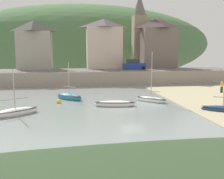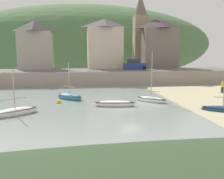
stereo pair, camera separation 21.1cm
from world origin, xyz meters
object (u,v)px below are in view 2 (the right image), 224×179
object	(u,v)px
waterfront_building_left	(36,44)
parked_car_near_slipway	(135,65)
waterfront_building_centre	(105,43)
church_with_spire	(140,30)
person_on_slipway	(222,86)
sailboat_tall_mast	(151,99)
fishing_boat_green	(15,112)
sailboat_white_hull	(69,97)
sailboat_nearest_shore	(223,109)
mooring_buoy	(59,102)
rowboat_small_beached	(115,104)
waterfront_building_right	(159,43)

from	to	relation	value
waterfront_building_left	parked_car_near_slipway	bearing A→B (deg)	-13.59
waterfront_building_left	waterfront_building_centre	size ratio (longest dim) A/B	0.95
church_with_spire	person_on_slipway	bearing A→B (deg)	-75.42
church_with_spire	sailboat_tall_mast	bearing A→B (deg)	-101.43
fishing_boat_green	parked_car_near_slipway	bearing A→B (deg)	19.41
waterfront_building_centre	church_with_spire	size ratio (longest dim) A/B	0.63
sailboat_white_hull	parked_car_near_slipway	world-z (taller)	sailboat_white_hull
sailboat_white_hull	parked_car_near_slipway	distance (m)	19.84
waterfront_building_centre	sailboat_white_hull	bearing A→B (deg)	-108.12
sailboat_nearest_shore	sailboat_tall_mast	bearing A→B (deg)	164.04
church_with_spire	person_on_slipway	xyz separation A→B (m)	(5.97, -22.93, -9.47)
sailboat_white_hull	mooring_buoy	distance (m)	2.47
church_with_spire	sailboat_white_hull	xyz separation A→B (m)	(-14.91, -24.19, -10.16)
sailboat_tall_mast	sailboat_white_hull	world-z (taller)	sailboat_tall_mast
rowboat_small_beached	parked_car_near_slipway	world-z (taller)	parked_car_near_slipway
waterfront_building_left	sailboat_white_hull	distance (m)	22.38
person_on_slipway	mooring_buoy	bearing A→B (deg)	-171.08
waterfront_building_centre	fishing_boat_green	bearing A→B (deg)	-112.53
rowboat_small_beached	sailboat_nearest_shore	size ratio (longest dim) A/B	0.81
rowboat_small_beached	parked_car_near_slipway	bearing A→B (deg)	79.93
parked_car_near_slipway	person_on_slipway	bearing A→B (deg)	-63.65
waterfront_building_right	fishing_boat_green	world-z (taller)	waterfront_building_right
church_with_spire	mooring_buoy	world-z (taller)	church_with_spire
parked_car_near_slipway	person_on_slipway	world-z (taller)	parked_car_near_slipway
sailboat_tall_mast	person_on_slipway	xyz separation A→B (m)	(11.45, 4.19, 0.71)
waterfront_building_right	sailboat_tall_mast	world-z (taller)	waterfront_building_right
fishing_boat_green	person_on_slipway	size ratio (longest dim) A/B	2.73
waterfront_building_right	sailboat_nearest_shore	world-z (taller)	waterfront_building_right
waterfront_building_right	sailboat_tall_mast	distance (m)	25.66
sailboat_tall_mast	waterfront_building_centre	bearing A→B (deg)	139.35
sailboat_tall_mast	sailboat_white_hull	size ratio (longest dim) A/B	1.25
mooring_buoy	parked_car_near_slipway	bearing A→B (deg)	54.16
rowboat_small_beached	mooring_buoy	bearing A→B (deg)	166.04
sailboat_tall_mast	person_on_slipway	world-z (taller)	sailboat_tall_mast
person_on_slipway	mooring_buoy	size ratio (longest dim) A/B	3.09
waterfront_building_left	sailboat_tall_mast	world-z (taller)	waterfront_building_left
rowboat_small_beached	sailboat_tall_mast	size ratio (longest dim) A/B	0.76
rowboat_small_beached	mooring_buoy	xyz separation A→B (m)	(-6.04, 2.51, -0.09)
church_with_spire	person_on_slipway	size ratio (longest dim) A/B	9.66
sailboat_nearest_shore	person_on_slipway	distance (m)	11.74
waterfront_building_left	fishing_boat_green	world-z (taller)	waterfront_building_left
rowboat_small_beached	waterfront_building_right	bearing A→B (deg)	71.11
church_with_spire	sailboat_nearest_shore	xyz separation A→B (m)	(-0.13, -32.93, -10.18)
waterfront_building_centre	fishing_boat_green	distance (m)	30.37
waterfront_building_centre	rowboat_small_beached	distance (m)	25.94
fishing_boat_green	mooring_buoy	size ratio (longest dim) A/B	8.43
waterfront_building_left	sailboat_tall_mast	size ratio (longest dim) A/B	1.57
parked_car_near_slipway	mooring_buoy	size ratio (longest dim) A/B	8.10
sailboat_tall_mast	parked_car_near_slipway	xyz separation A→B (m)	(2.35, 18.62, 2.93)
rowboat_small_beached	waterfront_building_left	bearing A→B (deg)	123.83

